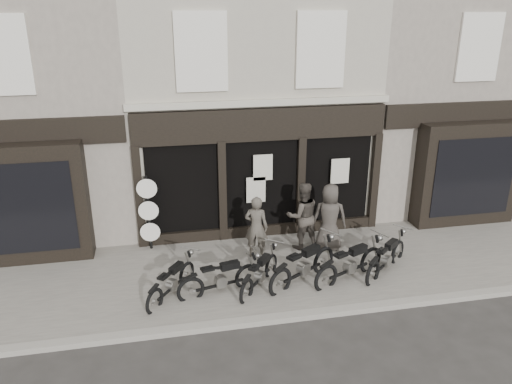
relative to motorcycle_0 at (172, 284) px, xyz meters
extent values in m
plane|color=#2D2B28|center=(2.75, -0.14, -0.37)|extent=(90.00, 90.00, 0.00)
cube|color=#69635C|center=(2.75, 0.76, -0.31)|extent=(30.00, 4.20, 0.12)
cube|color=gray|center=(2.75, -1.39, -0.31)|extent=(30.00, 0.25, 0.13)
cube|color=#AAA492|center=(2.75, 5.86, 3.73)|extent=(7.20, 6.00, 8.20)
cube|color=black|center=(2.75, 2.78, 3.08)|extent=(7.10, 0.18, 0.90)
cube|color=black|center=(2.75, 2.84, 1.13)|extent=(6.50, 0.10, 2.95)
cube|color=black|center=(2.75, 2.77, -0.15)|extent=(7.10, 0.20, 0.44)
cube|color=#BAB4A1|center=(2.75, 2.81, 3.68)|extent=(7.30, 0.22, 0.18)
cube|color=silver|center=(1.15, 2.81, 5.03)|extent=(1.35, 0.12, 2.00)
cube|color=black|center=(1.15, 2.84, 5.03)|extent=(1.05, 0.06, 1.70)
cube|color=silver|center=(4.35, 2.81, 5.03)|extent=(1.35, 0.12, 2.00)
cube|color=black|center=(4.35, 2.84, 5.03)|extent=(1.05, 0.06, 1.70)
cube|color=black|center=(-0.70, 2.76, 1.18)|extent=(0.22, 0.22, 3.00)
cube|color=black|center=(1.60, 2.76, 1.18)|extent=(0.22, 0.22, 3.00)
cube|color=black|center=(3.90, 2.76, 1.18)|extent=(0.22, 0.22, 3.00)
cube|color=black|center=(6.20, 2.76, 1.18)|extent=(0.22, 0.22, 3.00)
cube|color=beige|center=(2.75, 2.66, 1.88)|extent=(0.55, 0.04, 0.75)
cube|color=beige|center=(5.05, 2.66, 1.63)|extent=(0.55, 0.04, 0.75)
cube|color=beige|center=(2.55, 2.66, 1.23)|extent=(0.55, 0.04, 0.75)
cube|color=gray|center=(-3.60, 5.86, 3.73)|extent=(5.50, 6.00, 8.20)
cube|color=black|center=(-3.60, 2.51, 1.33)|extent=(3.20, 0.70, 3.20)
cube|color=black|center=(-3.60, 2.16, 1.33)|extent=(2.60, 0.06, 2.40)
cube|color=black|center=(-3.60, 2.81, 3.13)|extent=(5.40, 0.16, 0.70)
cube|color=silver|center=(-3.60, 2.82, 5.03)|extent=(1.30, 0.10, 1.90)
cube|color=black|center=(-3.60, 2.85, 5.03)|extent=(1.00, 0.06, 1.60)
cube|color=gray|center=(9.10, 5.86, 3.73)|extent=(5.50, 6.00, 8.20)
cube|color=black|center=(9.10, 2.51, 1.33)|extent=(3.20, 0.70, 3.20)
cube|color=black|center=(9.10, 2.16, 1.33)|extent=(2.60, 0.06, 2.40)
cube|color=black|center=(9.10, 2.81, 3.13)|extent=(5.40, 0.16, 0.70)
cube|color=silver|center=(9.10, 2.82, 5.03)|extent=(1.30, 0.10, 1.90)
cube|color=black|center=(9.10, 2.85, 5.03)|extent=(1.00, 0.06, 1.60)
torus|color=black|center=(0.38, 0.52, -0.06)|extent=(0.44, 0.56, 0.63)
torus|color=black|center=(-0.41, -0.56, -0.06)|extent=(0.44, 0.56, 0.63)
cube|color=black|center=(-0.02, -0.02, -0.10)|extent=(0.69, 0.92, 0.06)
cube|color=gray|center=(0.00, -0.01, -0.03)|extent=(0.27, 0.28, 0.24)
cube|color=black|center=(0.13, 0.17, 0.32)|extent=(0.38, 0.44, 0.16)
cube|color=black|center=(-0.18, -0.25, 0.36)|extent=(0.31, 0.33, 0.06)
cylinder|color=gray|center=(0.50, 0.69, 0.55)|extent=(0.45, 0.34, 0.03)
torus|color=black|center=(1.82, 0.05, -0.04)|extent=(0.68, 0.25, 0.68)
torus|color=black|center=(0.41, -0.30, -0.04)|extent=(0.68, 0.25, 0.68)
cube|color=black|center=(1.12, -0.13, -0.08)|extent=(1.17, 0.33, 0.06)
cube|color=gray|center=(1.14, -0.12, 0.00)|extent=(0.28, 0.23, 0.26)
cube|color=black|center=(1.37, -0.06, 0.38)|extent=(0.49, 0.28, 0.17)
cube|color=black|center=(0.83, -0.20, 0.42)|extent=(0.34, 0.27, 0.06)
cylinder|color=gray|center=(2.04, 0.10, 0.62)|extent=(0.17, 0.57, 0.04)
torus|color=black|center=(2.50, 0.50, -0.06)|extent=(0.45, 0.55, 0.63)
torus|color=black|center=(1.67, -0.57, -0.06)|extent=(0.45, 0.55, 0.63)
cube|color=black|center=(2.09, -0.04, -0.10)|extent=(0.72, 0.90, 0.06)
cube|color=gray|center=(2.10, -0.02, -0.03)|extent=(0.27, 0.28, 0.24)
cube|color=black|center=(2.24, 0.15, 0.33)|extent=(0.39, 0.44, 0.16)
cube|color=black|center=(1.92, -0.26, 0.37)|extent=(0.32, 0.33, 0.06)
cylinder|color=gray|center=(2.63, 0.66, 0.55)|extent=(0.45, 0.36, 0.03)
torus|color=black|center=(3.86, 0.42, -0.01)|extent=(0.69, 0.48, 0.75)
torus|color=black|center=(2.51, -0.43, -0.01)|extent=(0.69, 0.48, 0.75)
cube|color=black|center=(3.19, 0.00, -0.05)|extent=(1.14, 0.74, 0.07)
cube|color=gray|center=(3.21, 0.01, 0.04)|extent=(0.33, 0.31, 0.29)
cube|color=black|center=(3.43, 0.15, 0.46)|extent=(0.53, 0.43, 0.19)
cube|color=black|center=(2.91, -0.18, 0.50)|extent=(0.40, 0.36, 0.07)
cylinder|color=gray|center=(4.07, 0.55, 0.72)|extent=(0.37, 0.56, 0.04)
torus|color=black|center=(5.06, 0.19, -0.01)|extent=(0.71, 0.39, 0.73)
torus|color=black|center=(3.64, -0.45, -0.01)|extent=(0.71, 0.39, 0.73)
cube|color=black|center=(4.35, -0.13, -0.06)|extent=(1.19, 0.58, 0.06)
cube|color=gray|center=(4.37, -0.12, 0.03)|extent=(0.32, 0.28, 0.28)
cube|color=black|center=(4.61, -0.01, 0.44)|extent=(0.53, 0.37, 0.18)
cube|color=black|center=(4.05, -0.26, 0.48)|extent=(0.38, 0.33, 0.06)
cylinder|color=gray|center=(5.28, 0.29, 0.70)|extent=(0.29, 0.59, 0.04)
torus|color=black|center=(5.97, 0.51, -0.04)|extent=(0.58, 0.51, 0.68)
torus|color=black|center=(4.85, -0.43, -0.04)|extent=(0.58, 0.51, 0.68)
cube|color=black|center=(5.41, 0.04, -0.08)|extent=(0.95, 0.81, 0.06)
cube|color=gray|center=(5.42, 0.05, 0.00)|extent=(0.30, 0.29, 0.26)
cube|color=black|center=(5.61, 0.21, 0.39)|extent=(0.46, 0.43, 0.17)
cube|color=black|center=(5.18, -0.16, 0.43)|extent=(0.36, 0.35, 0.06)
cylinder|color=gray|center=(6.14, 0.65, 0.63)|extent=(0.40, 0.47, 0.04)
imported|color=#4C463E|center=(2.32, 1.45, 0.61)|extent=(0.74, 0.63, 1.73)
imported|color=#3F3933|center=(3.68, 1.75, 0.70)|extent=(0.96, 0.76, 1.91)
imported|color=#3C3732|center=(4.38, 1.51, 0.70)|extent=(1.07, 0.87, 1.90)
cylinder|color=black|center=(-0.47, 2.52, -0.35)|extent=(0.35, 0.35, 0.06)
cylinder|color=black|center=(-0.47, 2.52, 0.76)|extent=(0.07, 0.07, 2.26)
cylinder|color=black|center=(-0.47, 2.49, 1.54)|extent=(0.55, 0.08, 0.55)
cylinder|color=silver|center=(-0.47, 2.46, 1.54)|extent=(0.55, 0.05, 0.55)
cylinder|color=black|center=(-0.47, 2.49, 0.90)|extent=(0.55, 0.08, 0.55)
cylinder|color=silver|center=(-0.47, 2.46, 0.90)|extent=(0.55, 0.05, 0.55)
cylinder|color=black|center=(-0.47, 2.49, 0.27)|extent=(0.55, 0.08, 0.55)
cylinder|color=silver|center=(-0.47, 2.46, 0.27)|extent=(0.55, 0.05, 0.55)
camera|label=1|loc=(-0.10, -10.40, 6.08)|focal=35.00mm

